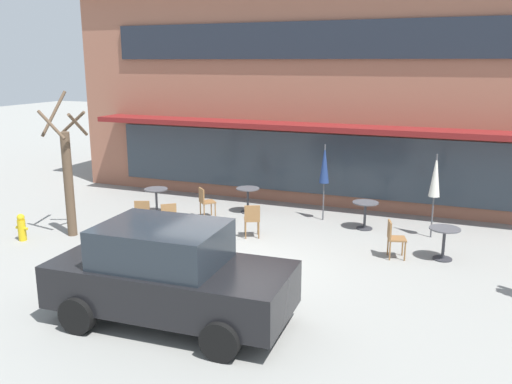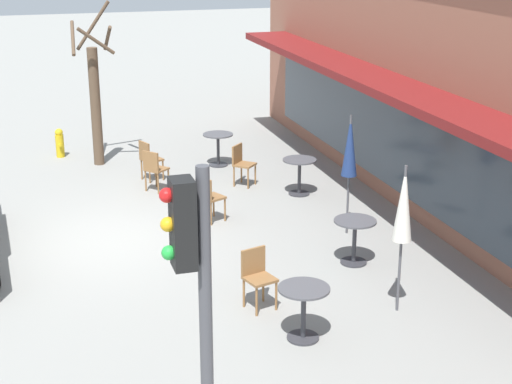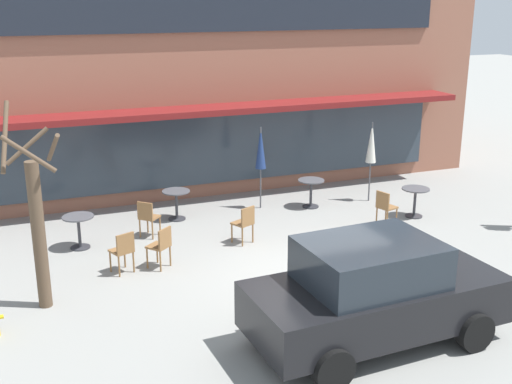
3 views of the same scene
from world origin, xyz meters
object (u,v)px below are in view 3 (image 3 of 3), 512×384
at_px(cafe_table_near_wall, 311,189).
at_px(parked_sedan, 374,292).
at_px(cafe_chair_2, 123,249).
at_px(cafe_chair_4, 245,222).
at_px(cafe_chair_3, 148,216).
at_px(street_tree, 37,223).
at_px(cafe_chair_0, 385,206).
at_px(patio_umbrella_cream_folded, 261,149).
at_px(cafe_table_streetside, 176,200).
at_px(cafe_chair_1, 161,244).
at_px(cafe_table_mid_patio, 79,226).
at_px(patio_umbrella_green_folded, 372,143).
at_px(cafe_table_by_tree, 415,197).

xyz_separation_m(cafe_table_near_wall, parked_sedan, (-2.14, -6.68, 0.36)).
relative_size(cafe_chair_2, parked_sedan, 0.21).
bearing_deg(parked_sedan, cafe_chair_4, 95.10).
xyz_separation_m(cafe_chair_3, street_tree, (-2.51, -2.78, 1.08)).
bearing_deg(cafe_chair_3, cafe_table_near_wall, 8.12).
bearing_deg(cafe_table_near_wall, cafe_chair_4, -144.40).
bearing_deg(cafe_chair_3, cafe_chair_0, -13.52).
height_order(cafe_chair_4, street_tree, street_tree).
bearing_deg(patio_umbrella_cream_folded, parked_sedan, -96.87).
distance_m(parked_sedan, street_tree, 5.94).
distance_m(cafe_table_streetside, cafe_chair_1, 3.04).
distance_m(cafe_chair_0, parked_sedan, 5.68).
relative_size(cafe_table_mid_patio, patio_umbrella_green_folded, 0.35).
xyz_separation_m(patio_umbrella_cream_folded, cafe_chair_1, (-3.38, -2.93, -1.10)).
bearing_deg(cafe_table_streetside, cafe_chair_2, -122.98).
bearing_deg(cafe_table_streetside, parked_sedan, -78.20).
bearing_deg(patio_umbrella_green_folded, cafe_chair_4, -157.75).
bearing_deg(cafe_chair_0, street_tree, -169.97).
bearing_deg(cafe_chair_4, cafe_table_by_tree, 2.05).
distance_m(cafe_table_near_wall, cafe_table_streetside, 3.62).
xyz_separation_m(cafe_chair_3, cafe_chair_4, (1.97, -1.19, 0.00)).
relative_size(cafe_chair_0, cafe_chair_3, 1.00).
relative_size(cafe_table_mid_patio, cafe_chair_1, 0.85).
bearing_deg(cafe_chair_3, patio_umbrella_cream_folded, 18.16).
xyz_separation_m(cafe_table_near_wall, cafe_chair_0, (1.05, -1.99, 0.01)).
bearing_deg(patio_umbrella_green_folded, street_tree, -159.16).
xyz_separation_m(cafe_table_mid_patio, cafe_chair_1, (1.46, -1.75, 0.01)).
relative_size(cafe_table_streetside, parked_sedan, 0.18).
distance_m(cafe_table_streetside, patio_umbrella_green_folded, 5.48).
xyz_separation_m(cafe_table_streetside, cafe_table_by_tree, (5.74, -2.01, 0.00)).
height_order(cafe_chair_0, cafe_chair_2, same).
distance_m(patio_umbrella_cream_folded, street_tree, 6.93).
bearing_deg(cafe_table_by_tree, street_tree, -169.21).
distance_m(cafe_table_near_wall, cafe_chair_2, 5.99).
distance_m(cafe_chair_1, parked_sedan, 4.88).
distance_m(cafe_table_streetside, cafe_table_by_tree, 6.08).
height_order(cafe_table_streetside, patio_umbrella_green_folded, patio_umbrella_green_folded).
relative_size(cafe_table_near_wall, cafe_table_by_tree, 1.00).
bearing_deg(cafe_chair_4, cafe_chair_0, -2.39).
relative_size(cafe_table_by_tree, cafe_chair_1, 0.85).
relative_size(cafe_table_by_tree, parked_sedan, 0.18).
distance_m(patio_umbrella_cream_folded, parked_sedan, 7.19).
distance_m(cafe_chair_0, cafe_chair_4, 3.62).
height_order(patio_umbrella_green_folded, patio_umbrella_cream_folded, same).
xyz_separation_m(patio_umbrella_cream_folded, street_tree, (-5.77, -3.84, -0.02)).
bearing_deg(cafe_chair_4, cafe_chair_1, -162.17).
relative_size(patio_umbrella_cream_folded, cafe_chair_2, 2.47).
bearing_deg(cafe_chair_2, cafe_table_near_wall, 24.66).
xyz_separation_m(cafe_table_streetside, cafe_chair_4, (1.03, -2.18, 0.01)).
bearing_deg(parked_sedan, patio_umbrella_cream_folded, 83.13).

